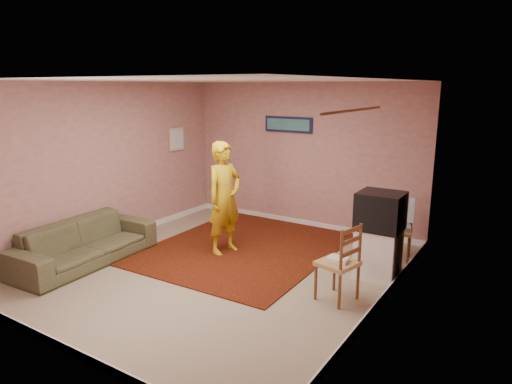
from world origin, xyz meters
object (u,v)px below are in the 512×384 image
Objects in this scene: sofa at (85,243)px; chair_a at (398,223)px; tv_cabinet at (378,253)px; person at (224,198)px; chair_b at (338,254)px; crt_tv at (380,211)px.

chair_a is at bearing -58.34° from sofa.
tv_cabinet is 0.32× the size of sofa.
person is at bearing -164.71° from chair_a.
tv_cabinet is at bearing -102.85° from chair_a.
person is (-2.30, -0.33, 0.53)m from tv_cabinet.
sofa is at bearing -156.41° from chair_a.
person reaches higher than tv_cabinet.
tv_cabinet is 0.85m from chair_a.
person is (-2.33, -1.16, 0.32)m from chair_a.
person reaches higher than sofa.
chair_b is at bearing -108.58° from chair_a.
chair_a reaches higher than tv_cabinet.
person is at bearing -91.99° from chair_b.
chair_a is at bearing -173.97° from chair_b.
sofa is at bearing -155.05° from crt_tv.
chair_b is (-0.20, -0.91, 0.25)m from tv_cabinet.
crt_tv is 2.32m from person.
person is (-2.10, 0.58, 0.28)m from chair_b.
chair_a is at bearing -53.02° from person.
crt_tv reaches higher than chair_a.
sofa is at bearing -62.61° from chair_b.
chair_b is 0.25× the size of sofa.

